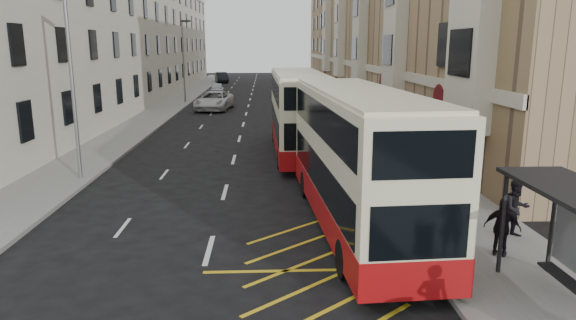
{
  "coord_description": "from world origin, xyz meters",
  "views": [
    {
      "loc": [
        1.68,
        -9.98,
        5.81
      ],
      "look_at": [
        2.44,
        7.53,
        1.86
      ],
      "focal_mm": 32.0,
      "sensor_mm": 36.0,
      "label": 1
    }
  ],
  "objects_px": {
    "car_silver": "(217,89)",
    "car_red": "(291,83)",
    "street_lamp_near": "(73,73)",
    "double_decker_rear": "(298,113)",
    "pedestrian_far": "(502,228)",
    "double_decker_front": "(358,159)",
    "pedestrian_mid": "(516,209)",
    "white_van": "(214,101)",
    "car_dark": "(222,77)",
    "street_lamp_far": "(184,57)"
  },
  "relations": [
    {
      "from": "car_silver",
      "to": "car_red",
      "type": "xyz_separation_m",
      "value": [
        9.21,
        8.78,
        0.05
      ]
    },
    {
      "from": "street_lamp_near",
      "to": "double_decker_rear",
      "type": "height_order",
      "value": "street_lamp_near"
    },
    {
      "from": "double_decker_rear",
      "to": "pedestrian_far",
      "type": "distance_m",
      "value": 15.25
    },
    {
      "from": "double_decker_front",
      "to": "pedestrian_mid",
      "type": "relative_size",
      "value": 6.4
    },
    {
      "from": "double_decker_rear",
      "to": "pedestrian_mid",
      "type": "bearing_deg",
      "value": -67.55
    },
    {
      "from": "double_decker_rear",
      "to": "car_silver",
      "type": "distance_m",
      "value": 34.86
    },
    {
      "from": "double_decker_front",
      "to": "pedestrian_mid",
      "type": "distance_m",
      "value": 4.91
    },
    {
      "from": "car_silver",
      "to": "pedestrian_far",
      "type": "bearing_deg",
      "value": -79.41
    },
    {
      "from": "pedestrian_far",
      "to": "white_van",
      "type": "bearing_deg",
      "value": -42.12
    },
    {
      "from": "pedestrian_mid",
      "to": "car_red",
      "type": "bearing_deg",
      "value": 84.66
    },
    {
      "from": "double_decker_front",
      "to": "car_dark",
      "type": "height_order",
      "value": "double_decker_front"
    },
    {
      "from": "street_lamp_far",
      "to": "double_decker_front",
      "type": "height_order",
      "value": "street_lamp_far"
    },
    {
      "from": "pedestrian_far",
      "to": "car_red",
      "type": "bearing_deg",
      "value": -57.21
    },
    {
      "from": "street_lamp_far",
      "to": "pedestrian_mid",
      "type": "bearing_deg",
      "value": -67.72
    },
    {
      "from": "pedestrian_far",
      "to": "car_dark",
      "type": "xyz_separation_m",
      "value": [
        -13.24,
        68.57,
        -0.17
      ]
    },
    {
      "from": "white_van",
      "to": "car_silver",
      "type": "xyz_separation_m",
      "value": [
        -1.11,
        14.57,
        -0.13
      ]
    },
    {
      "from": "street_lamp_far",
      "to": "pedestrian_mid",
      "type": "distance_m",
      "value": 40.93
    },
    {
      "from": "street_lamp_far",
      "to": "double_decker_rear",
      "type": "bearing_deg",
      "value": -68.37
    },
    {
      "from": "pedestrian_mid",
      "to": "car_silver",
      "type": "xyz_separation_m",
      "value": [
        -13.19,
        47.1,
        -0.33
      ]
    },
    {
      "from": "double_decker_front",
      "to": "pedestrian_mid",
      "type": "height_order",
      "value": "double_decker_front"
    },
    {
      "from": "street_lamp_far",
      "to": "white_van",
      "type": "bearing_deg",
      "value": -56.95
    },
    {
      "from": "street_lamp_far",
      "to": "car_silver",
      "type": "relative_size",
      "value": 1.94
    },
    {
      "from": "street_lamp_far",
      "to": "double_decker_rear",
      "type": "height_order",
      "value": "street_lamp_far"
    },
    {
      "from": "double_decker_front",
      "to": "car_red",
      "type": "bearing_deg",
      "value": 85.95
    },
    {
      "from": "car_silver",
      "to": "street_lamp_far",
      "type": "bearing_deg",
      "value": -107.05
    },
    {
      "from": "double_decker_rear",
      "to": "white_van",
      "type": "xyz_separation_m",
      "value": [
        -6.39,
        19.44,
        -1.4
      ]
    },
    {
      "from": "white_van",
      "to": "street_lamp_near",
      "type": "bearing_deg",
      "value": -90.68
    },
    {
      "from": "car_red",
      "to": "street_lamp_far",
      "type": "bearing_deg",
      "value": 66.82
    },
    {
      "from": "double_decker_front",
      "to": "car_red",
      "type": "height_order",
      "value": "double_decker_front"
    },
    {
      "from": "street_lamp_near",
      "to": "car_dark",
      "type": "height_order",
      "value": "street_lamp_near"
    },
    {
      "from": "street_lamp_far",
      "to": "white_van",
      "type": "distance_m",
      "value": 7.26
    },
    {
      "from": "double_decker_front",
      "to": "pedestrian_mid",
      "type": "bearing_deg",
      "value": -20.75
    },
    {
      "from": "street_lamp_near",
      "to": "double_decker_front",
      "type": "distance_m",
      "value": 12.83
    },
    {
      "from": "double_decker_front",
      "to": "street_lamp_far",
      "type": "bearing_deg",
      "value": 103.27
    },
    {
      "from": "double_decker_front",
      "to": "car_red",
      "type": "xyz_separation_m",
      "value": [
        0.56,
        54.47,
        -1.53
      ]
    },
    {
      "from": "double_decker_front",
      "to": "white_van",
      "type": "distance_m",
      "value": 32.05
    },
    {
      "from": "car_dark",
      "to": "car_red",
      "type": "relative_size",
      "value": 0.94
    },
    {
      "from": "street_lamp_near",
      "to": "street_lamp_far",
      "type": "height_order",
      "value": "same"
    },
    {
      "from": "double_decker_front",
      "to": "car_dark",
      "type": "xyz_separation_m",
      "value": [
        -9.74,
        65.79,
        -1.48
      ]
    },
    {
      "from": "street_lamp_near",
      "to": "car_dark",
      "type": "xyz_separation_m",
      "value": [
        1.17,
        59.48,
        -3.84
      ]
    },
    {
      "from": "car_silver",
      "to": "car_dark",
      "type": "bearing_deg",
      "value": 89.63
    },
    {
      "from": "street_lamp_far",
      "to": "double_decker_front",
      "type": "relative_size",
      "value": 0.71
    },
    {
      "from": "street_lamp_far",
      "to": "car_red",
      "type": "height_order",
      "value": "street_lamp_far"
    },
    {
      "from": "street_lamp_near",
      "to": "pedestrian_far",
      "type": "distance_m",
      "value": 17.43
    },
    {
      "from": "double_decker_front",
      "to": "pedestrian_mid",
      "type": "xyz_separation_m",
      "value": [
        4.54,
        -1.41,
        -1.24
      ]
    },
    {
      "from": "street_lamp_near",
      "to": "pedestrian_far",
      "type": "height_order",
      "value": "street_lamp_near"
    },
    {
      "from": "street_lamp_near",
      "to": "street_lamp_far",
      "type": "xyz_separation_m",
      "value": [
        0.0,
        30.0,
        0.0
      ]
    },
    {
      "from": "pedestrian_far",
      "to": "car_silver",
      "type": "xyz_separation_m",
      "value": [
        -12.15,
        48.48,
        -0.26
      ]
    },
    {
      "from": "street_lamp_near",
      "to": "street_lamp_far",
      "type": "bearing_deg",
      "value": 90.0
    },
    {
      "from": "street_lamp_far",
      "to": "car_red",
      "type": "xyz_separation_m",
      "value": [
        11.47,
        18.16,
        -3.89
      ]
    }
  ]
}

